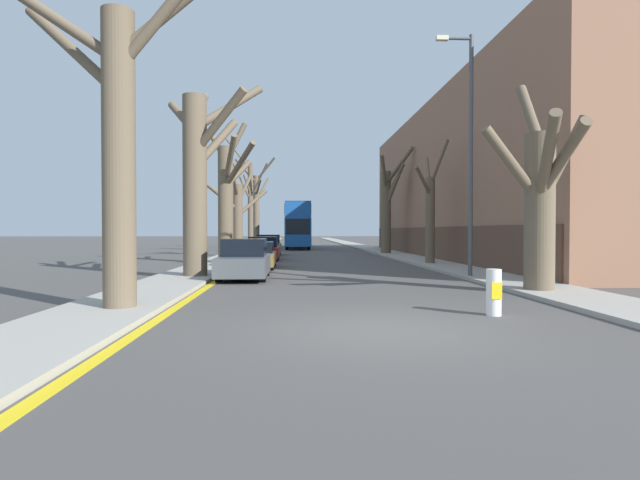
{
  "coord_description": "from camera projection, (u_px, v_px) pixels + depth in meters",
  "views": [
    {
      "loc": [
        -1.66,
        -8.89,
        1.79
      ],
      "look_at": [
        0.72,
        35.6,
        0.95
      ],
      "focal_mm": 28.0,
      "sensor_mm": 36.0,
      "label": 1
    }
  ],
  "objects": [
    {
      "name": "ground_plane",
      "position": [
        386.0,
        330.0,
        8.99
      ],
      "size": [
        300.0,
        300.0,
        0.0
      ],
      "primitive_type": "plane",
      "color": "#4C4947"
    },
    {
      "name": "sidewalk_left",
      "position": [
        259.0,
        245.0,
        58.6
      ],
      "size": [
        2.32,
        120.0,
        0.12
      ],
      "primitive_type": "cube",
      "color": "#A39E93",
      "rests_on": "ground"
    },
    {
      "name": "sidewalk_right",
      "position": [
        356.0,
        245.0,
        59.22
      ],
      "size": [
        2.32,
        120.0,
        0.12
      ],
      "primitive_type": "cube",
      "color": "#A39E93",
      "rests_on": "ground"
    },
    {
      "name": "building_facade_right",
      "position": [
        500.0,
        182.0,
        32.66
      ],
      "size": [
        10.08,
        34.11,
        10.02
      ],
      "color": "#93664C",
      "rests_on": "ground"
    },
    {
      "name": "kerb_line_stripe",
      "position": [
        270.0,
        246.0,
        58.68
      ],
      "size": [
        0.24,
        120.0,
        0.01
      ],
      "primitive_type": "cube",
      "color": "yellow",
      "rests_on": "ground"
    },
    {
      "name": "street_tree_left_0",
      "position": [
        117.0,
        136.0,
        10.89
      ],
      "size": [
        5.66,
        2.02,
        7.71
      ],
      "color": "brown",
      "rests_on": "ground"
    },
    {
      "name": "street_tree_left_1",
      "position": [
        198.0,
        173.0,
        18.64
      ],
      "size": [
        3.83,
        3.82,
        7.66
      ],
      "color": "brown",
      "rests_on": "ground"
    },
    {
      "name": "street_tree_left_2",
      "position": [
        227.0,
        196.0,
        26.7
      ],
      "size": [
        2.88,
        4.06,
        7.62
      ],
      "color": "brown",
      "rests_on": "ground"
    },
    {
      "name": "street_tree_left_3",
      "position": [
        238.0,
        214.0,
        34.64
      ],
      "size": [
        4.33,
        3.8,
        5.8
      ],
      "color": "brown",
      "rests_on": "ground"
    },
    {
      "name": "street_tree_left_4",
      "position": [
        250.0,
        201.0,
        42.26
      ],
      "size": [
        3.95,
        3.33,
        9.97
      ],
      "color": "brown",
      "rests_on": "ground"
    },
    {
      "name": "street_tree_left_5",
      "position": [
        257.0,
        206.0,
        51.22
      ],
      "size": [
        4.08,
        3.55,
        9.24
      ],
      "color": "brown",
      "rests_on": "ground"
    },
    {
      "name": "street_tree_right_0",
      "position": [
        541.0,
        198.0,
        13.98
      ],
      "size": [
        3.18,
        3.76,
        6.14
      ],
      "color": "brown",
      "rests_on": "ground"
    },
    {
      "name": "street_tree_right_1",
      "position": [
        430.0,
        213.0,
        25.84
      ],
      "size": [
        1.83,
        3.52,
        6.35
      ],
      "color": "brown",
      "rests_on": "ground"
    },
    {
      "name": "street_tree_right_2",
      "position": [
        387.0,
        206.0,
        37.13
      ],
      "size": [
        2.39,
        2.87,
        7.73
      ],
      "color": "brown",
      "rests_on": "ground"
    },
    {
      "name": "double_decker_bus",
      "position": [
        297.0,
        223.0,
        50.17
      ],
      "size": [
        2.44,
        11.55,
        4.47
      ],
      "color": "#19519E",
      "rests_on": "ground"
    },
    {
      "name": "parked_car_0",
      "position": [
        244.0,
        260.0,
        18.53
      ],
      "size": [
        1.74,
        4.05,
        1.49
      ],
      "color": "#4C5156",
      "rests_on": "ground"
    },
    {
      "name": "parked_car_1",
      "position": [
        255.0,
        255.0,
        23.79
      ],
      "size": [
        1.88,
        4.37,
        1.26
      ],
      "color": "olive",
      "rests_on": "ground"
    },
    {
      "name": "parked_car_2",
      "position": [
        263.0,
        249.0,
        30.19
      ],
      "size": [
        1.88,
        4.18,
        1.42
      ],
      "color": "maroon",
      "rests_on": "ground"
    },
    {
      "name": "parked_car_3",
      "position": [
        268.0,
        246.0,
        36.26
      ],
      "size": [
        1.82,
        4.33,
        1.49
      ],
      "color": "olive",
      "rests_on": "ground"
    },
    {
      "name": "lamp_post",
      "position": [
        468.0,
        145.0,
        18.46
      ],
      "size": [
        1.4,
        0.2,
        9.03
      ],
      "color": "#4C4F54",
      "rests_on": "ground"
    },
    {
      "name": "traffic_bollard",
      "position": [
        494.0,
        292.0,
        10.5
      ],
      "size": [
        0.31,
        0.32,
        0.98
      ],
      "color": "white",
      "rests_on": "ground"
    }
  ]
}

